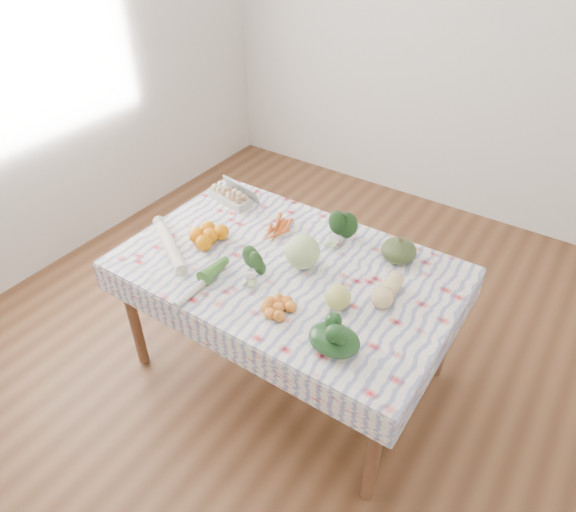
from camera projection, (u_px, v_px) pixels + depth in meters
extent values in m
plane|color=#56341D|center=(288.00, 366.00, 3.03)|extent=(4.50, 4.50, 0.00)
cube|color=silver|center=(464.00, 32.00, 3.65)|extent=(4.00, 0.04, 2.80)
cube|color=brown|center=(288.00, 270.00, 2.58)|extent=(1.60, 1.00, 0.04)
cylinder|color=brown|center=(133.00, 317.00, 2.85)|extent=(0.06, 0.06, 0.71)
cylinder|color=brown|center=(374.00, 453.00, 2.19)|extent=(0.06, 0.06, 0.71)
cylinder|color=brown|center=(233.00, 240.00, 3.43)|extent=(0.06, 0.06, 0.71)
cylinder|color=brown|center=(447.00, 329.00, 2.77)|extent=(0.06, 0.06, 0.71)
cube|color=white|center=(288.00, 266.00, 2.57)|extent=(1.66, 1.06, 0.01)
cube|color=#AEAEA9|center=(230.00, 197.00, 3.01)|extent=(0.29, 0.16, 0.07)
cube|color=#C75118|center=(281.00, 232.00, 2.76)|extent=(0.22, 0.20, 0.04)
ellipsoid|color=#143212|center=(339.00, 230.00, 2.69)|extent=(0.16, 0.14, 0.14)
ellipsoid|color=#394823|center=(399.00, 251.00, 2.56)|extent=(0.23, 0.23, 0.12)
sphere|color=#A6C37C|center=(303.00, 252.00, 2.51)|extent=(0.19, 0.19, 0.17)
ellipsoid|color=#DCC07D|center=(388.00, 289.00, 2.34)|extent=(0.11, 0.23, 0.10)
cube|color=orange|center=(210.00, 236.00, 2.69)|extent=(0.29, 0.29, 0.09)
ellipsoid|color=#22481C|center=(252.00, 269.00, 2.46)|extent=(0.18, 0.18, 0.10)
cube|color=orange|center=(279.00, 307.00, 2.28)|extent=(0.21, 0.21, 0.06)
sphere|color=#BEC15D|center=(338.00, 297.00, 2.29)|extent=(0.13, 0.13, 0.12)
ellipsoid|color=black|center=(334.00, 340.00, 2.10)|extent=(0.27, 0.24, 0.10)
cylinder|color=beige|center=(171.00, 247.00, 2.63)|extent=(0.41, 0.28, 0.06)
cylinder|color=beige|center=(202.00, 284.00, 2.42)|extent=(0.05, 0.36, 0.04)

